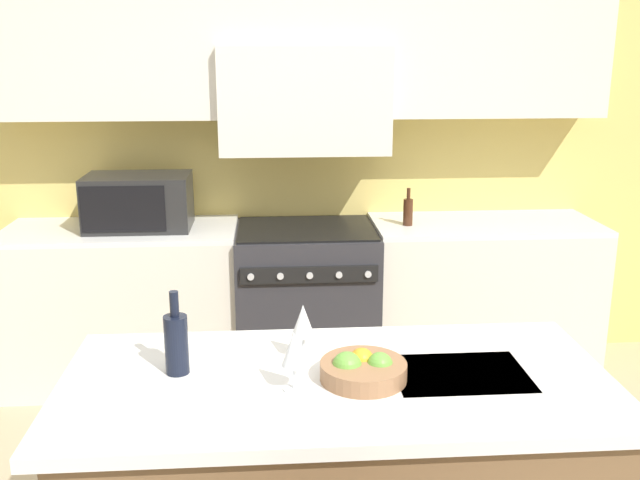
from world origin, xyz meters
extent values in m
cube|color=#DBC166|center=(0.00, 2.33, 1.35)|extent=(10.00, 0.06, 2.70)
cube|color=silver|center=(0.00, 2.13, 1.98)|extent=(3.47, 0.34, 0.85)
cube|color=silver|center=(0.00, 2.10, 1.65)|extent=(0.97, 0.40, 0.60)
cube|color=silver|center=(-1.07, 1.99, 0.45)|extent=(1.33, 0.62, 0.91)
cube|color=white|center=(-1.07, 1.99, 0.92)|extent=(1.33, 0.62, 0.03)
cube|color=silver|center=(1.07, 1.99, 0.45)|extent=(1.33, 0.62, 0.91)
cube|color=white|center=(1.07, 1.99, 0.92)|extent=(1.33, 0.62, 0.03)
cube|color=#2D2D33|center=(0.00, 1.97, 0.46)|extent=(0.81, 0.66, 0.92)
cube|color=black|center=(0.00, 1.97, 0.92)|extent=(0.78, 0.61, 0.01)
cube|color=black|center=(0.00, 1.62, 0.75)|extent=(0.75, 0.02, 0.09)
cylinder|color=silver|center=(-0.32, 1.61, 0.75)|extent=(0.04, 0.02, 0.04)
cylinder|color=silver|center=(-0.16, 1.61, 0.75)|extent=(0.04, 0.02, 0.04)
cylinder|color=silver|center=(0.00, 1.61, 0.75)|extent=(0.04, 0.02, 0.04)
cylinder|color=silver|center=(0.16, 1.61, 0.75)|extent=(0.04, 0.02, 0.04)
cylinder|color=silver|center=(0.32, 1.61, 0.75)|extent=(0.04, 0.02, 0.04)
cube|color=black|center=(-0.95, 1.99, 1.09)|extent=(0.58, 0.37, 0.31)
cube|color=black|center=(-1.00, 1.80, 1.09)|extent=(0.46, 0.01, 0.25)
cube|color=white|center=(0.00, 0.08, 0.87)|extent=(1.80, 0.84, 0.04)
cube|color=#2D2D30|center=(0.41, 0.08, 0.89)|extent=(0.44, 0.32, 0.01)
cylinder|color=#B2B2B7|center=(0.41, 0.27, 0.89)|extent=(0.02, 0.02, 0.00)
cylinder|color=black|center=(-0.52, 0.15, 1.00)|extent=(0.08, 0.08, 0.20)
cylinder|color=black|center=(-0.52, 0.15, 1.14)|extent=(0.03, 0.03, 0.09)
cylinder|color=white|center=(-0.14, 0.00, 0.90)|extent=(0.07, 0.07, 0.01)
cylinder|color=white|center=(-0.14, 0.00, 0.94)|extent=(0.01, 0.01, 0.08)
cone|color=white|center=(-0.14, 0.00, 1.04)|extent=(0.08, 0.08, 0.11)
cylinder|color=white|center=(-0.10, 0.24, 0.90)|extent=(0.07, 0.07, 0.01)
cylinder|color=white|center=(-0.10, 0.24, 0.94)|extent=(0.01, 0.01, 0.08)
cone|color=white|center=(-0.10, 0.24, 1.04)|extent=(0.08, 0.08, 0.11)
cylinder|color=#996B47|center=(0.08, 0.06, 0.93)|extent=(0.28, 0.28, 0.06)
sphere|color=#66A83D|center=(0.03, 0.06, 0.94)|extent=(0.10, 0.10, 0.10)
sphere|color=#66A83D|center=(0.14, 0.06, 0.95)|extent=(0.09, 0.09, 0.09)
sphere|color=gold|center=(0.08, 0.10, 0.95)|extent=(0.08, 0.08, 0.08)
cylinder|color=#422314|center=(0.59, 1.94, 1.02)|extent=(0.06, 0.06, 0.15)
cylinder|color=#422314|center=(0.59, 1.94, 1.13)|extent=(0.02, 0.02, 0.07)
camera|label=1|loc=(-0.21, -2.04, 1.93)|focal=40.00mm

